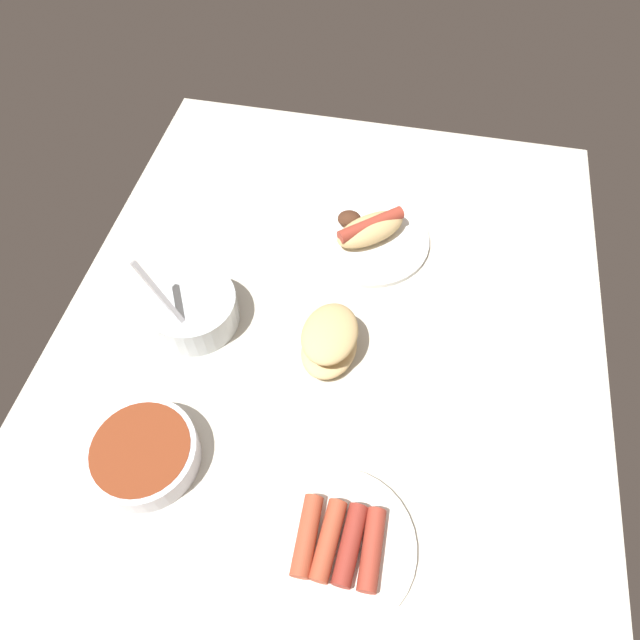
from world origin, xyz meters
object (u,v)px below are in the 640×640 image
Objects in this scene: bowl_coleslaw at (192,308)px; plate_hotdog_assembled at (369,234)px; plate_sausages at (339,544)px; bread_stack at (330,341)px; bowl_chili at (144,453)px.

plate_hotdog_assembled is at bearing 132.20° from bowl_coleslaw.
plate_sausages is at bearing 44.56° from bowl_coleslaw.
bowl_coleslaw is 0.71× the size of plate_hotdog_assembled.
bowl_coleslaw is 0.76× the size of plate_sausages.
bread_stack is at bearing 85.77° from bowl_coleslaw.
bread_stack is at bearing -5.65° from plate_hotdog_assembled.
bowl_chili is at bearing -101.82° from plate_sausages.
bowl_chili is at bearing -27.32° from plate_hotdog_assembled.
plate_hotdog_assembled is 1.43× the size of bowl_chili.
bread_stack is at bearing -166.55° from plate_sausages.
bowl_chili is at bearing -44.28° from bread_stack.
plate_sausages is 1.62× the size of bread_stack.
bowl_coleslaw reaches higher than bread_stack.
bowl_coleslaw is at bearing -94.23° from bread_stack.
bowl_coleslaw is 1.23× the size of bread_stack.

